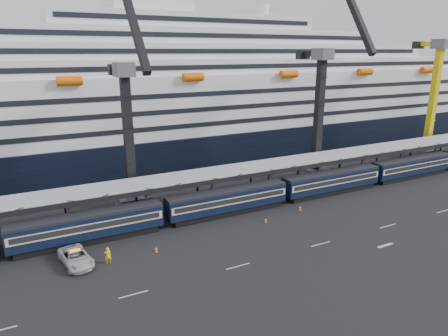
{
  "coord_description": "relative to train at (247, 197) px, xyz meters",
  "views": [
    {
      "loc": [
        -33.75,
        -39.22,
        23.52
      ],
      "look_at": [
        -8.64,
        10.0,
        7.29
      ],
      "focal_mm": 32.0,
      "sensor_mm": 36.0,
      "label": 1
    }
  ],
  "objects": [
    {
      "name": "ground",
      "position": [
        4.65,
        -10.0,
        -2.2
      ],
      "size": [
        260.0,
        260.0,
        0.0
      ],
      "primitive_type": "plane",
      "color": "black",
      "rests_on": "ground"
    },
    {
      "name": "train",
      "position": [
        0.0,
        0.0,
        0.0
      ],
      "size": [
        133.05,
        3.0,
        4.05
      ],
      "color": "black",
      "rests_on": "ground"
    },
    {
      "name": "worker",
      "position": [
        -22.33,
        -6.63,
        -1.19
      ],
      "size": [
        0.8,
        0.59,
        2.03
      ],
      "primitive_type": "imported",
      "rotation": [
        0.0,
        0.0,
        3.0
      ],
      "color": "#FAEA0D",
      "rests_on": "ground"
    },
    {
      "name": "traffic_cone_c",
      "position": [
        -16.57,
        -6.46,
        -1.85
      ],
      "size": [
        0.35,
        0.35,
        0.71
      ],
      "color": "#F46207",
      "rests_on": "ground"
    },
    {
      "name": "crane_yellow_near",
      "position": [
        52.65,
        8.47,
        12.04
      ],
      "size": [
        4.5,
        20.12,
        40.16
      ],
      "color": "#4C4E53",
      "rests_on": "ground"
    },
    {
      "name": "crane_dark_near",
      "position": [
        -15.35,
        8.59,
        9.73
      ],
      "size": [
        4.5,
        17.75,
        35.08
      ],
      "color": "#4C4E53",
      "rests_on": "ground"
    },
    {
      "name": "canopy",
      "position": [
        4.65,
        4.0,
        3.05
      ],
      "size": [
        130.0,
        6.25,
        5.53
      ],
      "color": "gray",
      "rests_on": "ground"
    },
    {
      "name": "lane_markings",
      "position": [
        12.8,
        -15.23,
        -2.19
      ],
      "size": [
        111.0,
        4.27,
        0.02
      ],
      "color": "beige",
      "rests_on": "ground"
    },
    {
      "name": "traffic_cone_e",
      "position": [
        7.22,
        -3.73,
        -1.81
      ],
      "size": [
        0.4,
        0.4,
        0.79
      ],
      "color": "#F46207",
      "rests_on": "ground"
    },
    {
      "name": "crane_dark_mid",
      "position": [
        19.65,
        7.59,
        11.16
      ],
      "size": [
        4.5,
        18.24,
        39.64
      ],
      "color": "#4C4E53",
      "rests_on": "ground"
    },
    {
      "name": "traffic_cone_d",
      "position": [
        0.08,
        -5.15,
        -1.86
      ],
      "size": [
        0.34,
        0.34,
        0.68
      ],
      "color": "#F46207",
      "rests_on": "ground"
    },
    {
      "name": "pickup_truck",
      "position": [
        -25.64,
        -5.15,
        -1.35
      ],
      "size": [
        3.8,
        6.49,
        1.7
      ],
      "primitive_type": "imported",
      "rotation": [
        0.0,
        0.0,
        0.17
      ],
      "color": "#B3B6BB",
      "rests_on": "ground"
    },
    {
      "name": "cruise_ship",
      "position": [
        3.57,
        35.99,
        10.14
      ],
      "size": [
        214.09,
        28.84,
        34.0
      ],
      "color": "black",
      "rests_on": "ground"
    }
  ]
}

